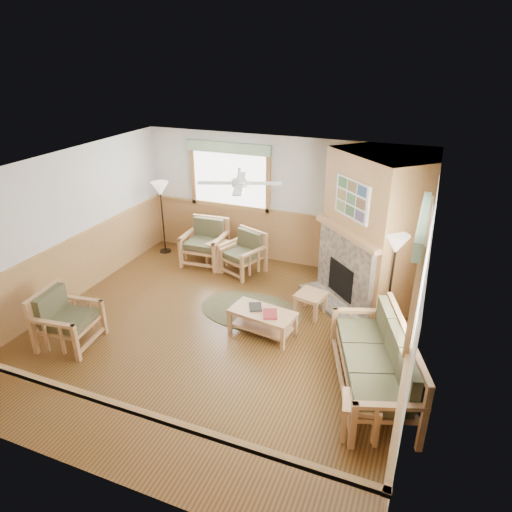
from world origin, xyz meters
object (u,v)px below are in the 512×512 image
at_px(end_table_sofa, 360,417).
at_px(armchair_left, 68,319).
at_px(armchair_back_left, 205,243).
at_px(end_table_chairs, 221,255).
at_px(floor_lamp_left, 163,218).
at_px(coffee_table, 262,322).
at_px(footstool, 311,304).
at_px(armchair_back_right, 242,253).
at_px(floor_lamp_right, 391,283).
at_px(sofa, 373,361).

bearing_deg(end_table_sofa, armchair_left, 177.82).
distance_m(armchair_back_left, end_table_chairs, 0.47).
relative_size(end_table_chairs, floor_lamp_left, 0.34).
distance_m(coffee_table, end_table_sofa, 2.41).
relative_size(footstool, floor_lamp_left, 0.29).
xyz_separation_m(armchair_back_left, armchair_back_right, (0.92, -0.13, -0.04)).
relative_size(armchair_left, footstool, 1.91).
height_order(coffee_table, floor_lamp_left, floor_lamp_left).
distance_m(footstool, floor_lamp_right, 1.43).
height_order(coffee_table, end_table_sofa, end_table_sofa).
bearing_deg(armchair_back_right, armchair_back_left, -166.40).
distance_m(sofa, armchair_left, 4.61).
xyz_separation_m(end_table_chairs, end_table_sofa, (3.55, -3.53, -0.02)).
bearing_deg(end_table_chairs, armchair_left, -106.78).
distance_m(end_table_chairs, footstool, 2.53).
xyz_separation_m(armchair_back_left, coffee_table, (2.12, -2.06, -0.26)).
xyz_separation_m(coffee_table, floor_lamp_right, (1.85, 0.94, 0.63)).
distance_m(armchair_back_right, armchair_left, 3.64).
distance_m(armchair_back_right, floor_lamp_right, 3.23).
distance_m(floor_lamp_left, floor_lamp_right, 5.26).
relative_size(armchair_left, end_table_chairs, 1.63).
bearing_deg(armchair_back_right, end_table_sofa, -27.36).
bearing_deg(armchair_back_right, floor_lamp_right, 3.32).
bearing_deg(footstool, end_table_chairs, 153.88).
xyz_separation_m(end_table_sofa, floor_lamp_right, (0.00, 2.48, 0.59)).
distance_m(sofa, armchair_back_left, 4.85).
height_order(armchair_left, end_table_chairs, armchair_left).
height_order(sofa, armchair_back_right, sofa).
xyz_separation_m(armchair_back_right, end_table_chairs, (-0.50, 0.05, -0.15)).
distance_m(armchair_back_left, end_table_sofa, 5.37).
bearing_deg(end_table_sofa, footstool, 117.99).
xyz_separation_m(armchair_left, end_table_sofa, (4.56, -0.17, -0.20)).
relative_size(coffee_table, footstool, 2.23).
bearing_deg(footstool, armchair_back_right, 148.89).
bearing_deg(end_table_chairs, sofa, -37.26).
xyz_separation_m(armchair_back_right, floor_lamp_right, (3.05, -1.00, 0.41)).
bearing_deg(armchair_back_left, floor_lamp_right, -19.06).
bearing_deg(sofa, armchair_back_left, -144.08).
bearing_deg(floor_lamp_right, footstool, -176.89).
relative_size(armchair_left, floor_lamp_right, 0.54).
bearing_deg(footstool, coffee_table, -123.19).
height_order(armchair_back_left, armchair_back_right, armchair_back_left).
bearing_deg(armchair_back_right, end_table_chairs, -163.91).
height_order(sofa, end_table_sofa, sofa).
distance_m(sofa, armchair_back_right, 4.04).
height_order(sofa, footstool, sofa).
height_order(sofa, end_table_chairs, sofa).
bearing_deg(armchair_left, floor_lamp_left, 1.35).
relative_size(armchair_back_left, coffee_table, 0.90).
distance_m(coffee_table, footstool, 1.04).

